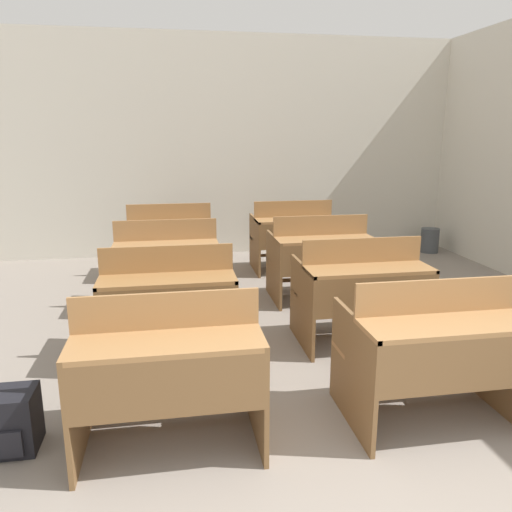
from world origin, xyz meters
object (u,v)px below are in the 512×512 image
object	(u,v)px
schoolbag	(6,422)
bench_back_right	(293,235)
bench_second_left	(169,301)
bench_second_right	(361,290)
wastepaper_bin	(430,240)
bench_front_right	(433,350)
bench_front_left	(169,369)
bench_third_left	(167,263)
bench_third_right	(320,257)
bench_back_left	(170,239)

from	to	relation	value
schoolbag	bench_back_right	bearing A→B (deg)	54.15
bench_second_left	schoolbag	size ratio (longest dim) A/B	2.92
bench_second_right	wastepaper_bin	distance (m)	3.90
bench_front_right	wastepaper_bin	distance (m)	4.95
bench_front_left	bench_second_left	bearing A→B (deg)	90.00
bench_third_left	bench_back_right	world-z (taller)	same
bench_back_right	wastepaper_bin	bearing A→B (deg)	15.55
bench_second_left	bench_third_left	size ratio (longest dim) A/B	1.00
schoolbag	bench_second_right	bearing A→B (deg)	23.59
bench_second_right	schoolbag	size ratio (longest dim) A/B	2.92
bench_third_right	schoolbag	xyz separation A→B (m)	(-2.59, -2.34, -0.30)
bench_second_left	bench_third_right	distance (m)	2.05
bench_third_right	bench_back_right	bearing A→B (deg)	90.08
bench_third_right	bench_back_left	xyz separation A→B (m)	(-1.63, 1.23, 0.00)
bench_front_left	bench_back_right	xyz separation A→B (m)	(1.64, 3.68, 0.00)
bench_third_left	bench_second_left	bearing A→B (deg)	-89.21
bench_back_right	bench_third_left	bearing A→B (deg)	-143.64
bench_second_right	bench_back_left	distance (m)	2.93
bench_front_right	wastepaper_bin	xyz separation A→B (m)	(2.35, 4.35, -0.29)
bench_second_left	bench_third_right	world-z (taller)	same
bench_third_left	schoolbag	distance (m)	2.55
bench_front_right	bench_back_right	bearing A→B (deg)	89.89
bench_second_right	bench_third_left	size ratio (longest dim) A/B	1.00
bench_front_right	bench_third_right	bearing A→B (deg)	89.79
bench_third_right	wastepaper_bin	xyz separation A→B (m)	(2.34, 1.89, -0.29)
bench_back_left	bench_back_right	bearing A→B (deg)	0.47
bench_front_left	bench_front_right	xyz separation A→B (m)	(1.64, -0.02, 0.00)
bench_second_right	bench_third_right	xyz separation A→B (m)	(0.00, 1.21, 0.00)
bench_back_left	bench_back_right	size ratio (longest dim) A/B	1.00
bench_front_right	bench_front_left	bearing A→B (deg)	179.39
wastepaper_bin	schoolbag	bearing A→B (deg)	-139.37
bench_second_left	bench_second_right	bearing A→B (deg)	0.67
bench_front_left	wastepaper_bin	distance (m)	5.90
bench_third_right	bench_back_right	distance (m)	1.24
bench_third_right	bench_third_left	bearing A→B (deg)	179.42
bench_third_left	wastepaper_bin	bearing A→B (deg)	25.08
bench_front_left	bench_second_left	distance (m)	1.21
bench_front_right	bench_second_left	distance (m)	2.05
bench_front_left	wastepaper_bin	xyz separation A→B (m)	(3.99, 4.33, -0.29)
bench_third_left	bench_second_right	bearing A→B (deg)	-36.48
schoolbag	bench_third_right	bearing A→B (deg)	42.13
bench_second_left	bench_back_right	distance (m)	2.97
bench_second_left	bench_second_right	size ratio (longest dim) A/B	1.00
bench_third_left	schoolbag	size ratio (longest dim) A/B	2.92
bench_third_right	bench_second_right	bearing A→B (deg)	-90.07
bench_second_right	bench_back_right	world-z (taller)	same
bench_second_right	wastepaper_bin	world-z (taller)	bench_second_right
bench_third_left	bench_front_left	bearing A→B (deg)	-89.60
wastepaper_bin	schoolbag	size ratio (longest dim) A/B	1.03
bench_second_right	schoolbag	bearing A→B (deg)	-156.41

